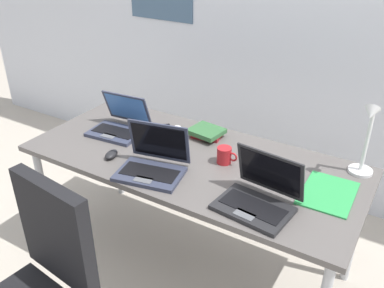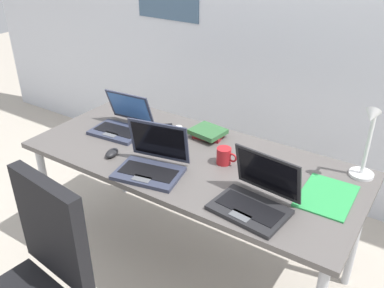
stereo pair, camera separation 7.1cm
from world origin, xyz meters
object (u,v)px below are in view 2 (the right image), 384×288
(coffee_mug, at_px, (224,156))
(cell_phone, at_px, (168,129))
(computer_mouse, at_px, (112,153))
(pill_bottle, at_px, (179,133))
(book_stack, at_px, (208,133))
(desk_lamp, at_px, (367,143))
(laptop_front_left, at_px, (152,163))
(headphones, at_px, (263,170))
(laptop_center, at_px, (255,198))
(laptop_far_corner, at_px, (121,124))
(paper_folder_mid_desk, at_px, (327,196))

(coffee_mug, bearing_deg, cell_phone, 162.01)
(computer_mouse, height_order, pill_bottle, pill_bottle)
(pill_bottle, bearing_deg, book_stack, 40.03)
(desk_lamp, bearing_deg, book_stack, -177.77)
(laptop_front_left, bearing_deg, desk_lamp, 29.35)
(computer_mouse, distance_m, pill_bottle, 0.40)
(headphones, height_order, pill_bottle, pill_bottle)
(laptop_center, bearing_deg, pill_bottle, 151.86)
(laptop_front_left, bearing_deg, computer_mouse, 179.33)
(laptop_far_corner, relative_size, laptop_front_left, 0.88)
(laptop_front_left, relative_size, headphones, 1.72)
(coffee_mug, bearing_deg, laptop_far_corner, -179.60)
(cell_phone, relative_size, pill_bottle, 1.72)
(cell_phone, relative_size, paper_folder_mid_desk, 0.44)
(laptop_center, relative_size, coffee_mug, 3.10)
(laptop_center, bearing_deg, coffee_mug, 139.58)
(laptop_center, bearing_deg, laptop_front_left, -178.65)
(laptop_far_corner, distance_m, headphones, 0.91)
(desk_lamp, xyz_separation_m, laptop_far_corner, (-1.33, -0.24, -0.15))
(desk_lamp, distance_m, laptop_front_left, 1.04)
(laptop_center, height_order, book_stack, laptop_center)
(laptop_front_left, height_order, paper_folder_mid_desk, laptop_front_left)
(laptop_front_left, relative_size, coffee_mug, 3.26)
(cell_phone, height_order, headphones, headphones)
(headphones, distance_m, pill_bottle, 0.57)
(desk_lamp, relative_size, headphones, 1.87)
(laptop_front_left, height_order, cell_phone, laptop_front_left)
(laptop_front_left, height_order, headphones, laptop_front_left)
(pill_bottle, bearing_deg, cell_phone, 153.86)
(laptop_front_left, relative_size, pill_bottle, 4.66)
(cell_phone, distance_m, headphones, 0.69)
(headphones, bearing_deg, laptop_front_left, -148.71)
(laptop_far_corner, height_order, coffee_mug, laptop_far_corner)
(laptop_front_left, relative_size, cell_phone, 2.71)
(laptop_center, distance_m, laptop_far_corner, 1.03)
(book_stack, height_order, paper_folder_mid_desk, book_stack)
(desk_lamp, distance_m, computer_mouse, 1.28)
(computer_mouse, relative_size, cell_phone, 0.71)
(laptop_front_left, xyz_separation_m, paper_folder_mid_desk, (0.81, 0.27, -0.04))
(laptop_center, height_order, headphones, laptop_center)
(laptop_far_corner, bearing_deg, laptop_center, -13.92)
(coffee_mug, bearing_deg, paper_folder_mid_desk, -0.02)
(headphones, bearing_deg, paper_folder_mid_desk, -4.37)
(laptop_far_corner, bearing_deg, desk_lamp, 10.32)
(cell_phone, bearing_deg, laptop_front_left, -107.55)
(computer_mouse, relative_size, coffee_mug, 0.85)
(laptop_far_corner, height_order, computer_mouse, laptop_far_corner)
(paper_folder_mid_desk, bearing_deg, book_stack, 165.00)
(book_stack, distance_m, coffee_mug, 0.30)
(computer_mouse, bearing_deg, desk_lamp, 10.71)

